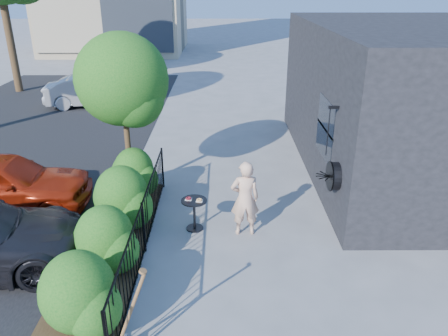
{
  "coord_description": "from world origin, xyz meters",
  "views": [
    {
      "loc": [
        0.05,
        -7.45,
        5.02
      ],
      "look_at": [
        0.1,
        1.46,
        1.2
      ],
      "focal_mm": 35.0,
      "sensor_mm": 36.0,
      "label": 1
    }
  ],
  "objects_px": {
    "woman": "(245,199)",
    "cafe_table": "(194,209)",
    "car_red": "(1,183)",
    "shovel": "(130,316)",
    "car_silver": "(94,91)",
    "patio_tree": "(125,86)"
  },
  "relations": [
    {
      "from": "woman",
      "to": "cafe_table",
      "type": "bearing_deg",
      "value": -13.13
    },
    {
      "from": "cafe_table",
      "to": "car_red",
      "type": "relative_size",
      "value": 0.18
    },
    {
      "from": "woman",
      "to": "shovel",
      "type": "relative_size",
      "value": 1.12
    },
    {
      "from": "shovel",
      "to": "car_silver",
      "type": "distance_m",
      "value": 14.45
    },
    {
      "from": "patio_tree",
      "to": "car_silver",
      "type": "bearing_deg",
      "value": 111.01
    },
    {
      "from": "car_red",
      "to": "cafe_table",
      "type": "bearing_deg",
      "value": -104.71
    },
    {
      "from": "cafe_table",
      "to": "shovel",
      "type": "xyz_separation_m",
      "value": [
        -0.71,
        -3.47,
        0.16
      ]
    },
    {
      "from": "patio_tree",
      "to": "car_silver",
      "type": "height_order",
      "value": "patio_tree"
    },
    {
      "from": "shovel",
      "to": "car_red",
      "type": "xyz_separation_m",
      "value": [
        -3.86,
        4.38,
        0.04
      ]
    },
    {
      "from": "shovel",
      "to": "cafe_table",
      "type": "bearing_deg",
      "value": 78.47
    },
    {
      "from": "shovel",
      "to": "car_red",
      "type": "height_order",
      "value": "shovel"
    },
    {
      "from": "patio_tree",
      "to": "cafe_table",
      "type": "relative_size",
      "value": 5.23
    },
    {
      "from": "woman",
      "to": "car_red",
      "type": "xyz_separation_m",
      "value": [
        -5.64,
        1.09,
        -0.14
      ]
    },
    {
      "from": "patio_tree",
      "to": "car_red",
      "type": "distance_m",
      "value": 3.68
    },
    {
      "from": "patio_tree",
      "to": "woman",
      "type": "distance_m",
      "value": 3.96
    },
    {
      "from": "woman",
      "to": "shovel",
      "type": "height_order",
      "value": "woman"
    },
    {
      "from": "patio_tree",
      "to": "woman",
      "type": "height_order",
      "value": "patio_tree"
    },
    {
      "from": "shovel",
      "to": "car_silver",
      "type": "relative_size",
      "value": 0.37
    },
    {
      "from": "patio_tree",
      "to": "car_red",
      "type": "relative_size",
      "value": 0.97
    },
    {
      "from": "cafe_table",
      "to": "car_red",
      "type": "bearing_deg",
      "value": 168.67
    },
    {
      "from": "cafe_table",
      "to": "woman",
      "type": "bearing_deg",
      "value": -9.38
    },
    {
      "from": "patio_tree",
      "to": "shovel",
      "type": "relative_size",
      "value": 2.65
    }
  ]
}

